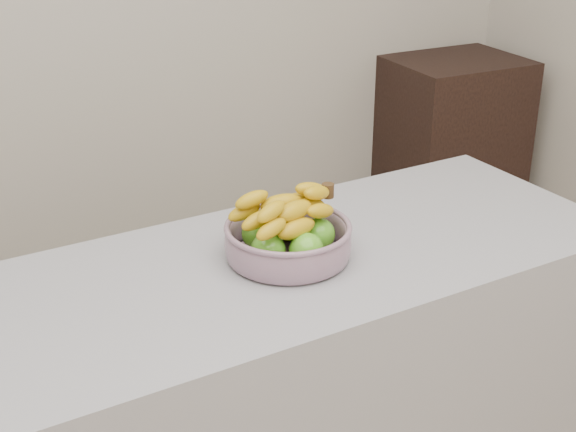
% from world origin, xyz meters
% --- Properties ---
extents(cabinet, '(0.55, 0.45, 0.94)m').
position_xyz_m(cabinet, '(1.65, 1.78, 0.47)').
color(cabinet, black).
rests_on(cabinet, ground).
extents(fruit_bowl, '(0.27, 0.27, 0.15)m').
position_xyz_m(fruit_bowl, '(0.23, 0.70, 0.95)').
color(fruit_bowl, '#93A0B0').
rests_on(fruit_bowl, counter).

